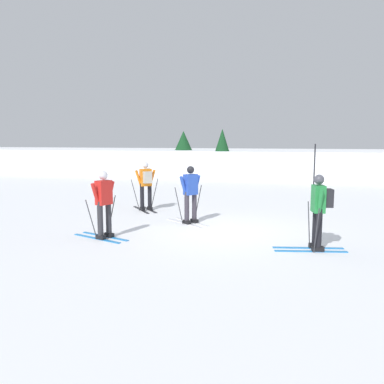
{
  "coord_description": "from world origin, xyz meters",
  "views": [
    {
      "loc": [
        1.94,
        -10.27,
        2.46
      ],
      "look_at": [
        -1.16,
        1.13,
        0.9
      ],
      "focal_mm": 36.85,
      "sensor_mm": 36.0,
      "label": 1
    }
  ],
  "objects": [
    {
      "name": "ground_plane",
      "position": [
        0.0,
        0.0,
        0.0
      ],
      "size": [
        120.0,
        120.0,
        0.0
      ],
      "primitive_type": "plane",
      "color": "white"
    },
    {
      "name": "far_snow_ridge",
      "position": [
        0.0,
        19.21,
        0.87
      ],
      "size": [
        80.0,
        9.77,
        1.74
      ],
      "primitive_type": "cube",
      "color": "white",
      "rests_on": "ground"
    },
    {
      "name": "skier_blue",
      "position": [
        -1.11,
        0.77,
        0.92
      ],
      "size": [
        1.5,
        1.26,
        1.71
      ],
      "color": "silver",
      "rests_on": "ground"
    },
    {
      "name": "skier_orange",
      "position": [
        -3.19,
        2.47,
        0.96
      ],
      "size": [
        1.31,
        1.46,
        1.71
      ],
      "color": "black",
      "rests_on": "ground"
    },
    {
      "name": "skier_red",
      "position": [
        -2.71,
        -1.52,
        0.92
      ],
      "size": [
        1.63,
        0.95,
        1.71
      ],
      "color": "#237AC6",
      "rests_on": "ground"
    },
    {
      "name": "skier_green",
      "position": [
        2.4,
        -1.22,
        0.96
      ],
      "size": [
        1.64,
        0.99,
        1.71
      ],
      "color": "#237AC6",
      "rests_on": "ground"
    },
    {
      "name": "trail_marker_pole",
      "position": [
        2.58,
        7.41,
        1.15
      ],
      "size": [
        0.06,
        0.06,
        2.3
      ],
      "primitive_type": "cylinder",
      "color": "black",
      "rests_on": "ground"
    },
    {
      "name": "conifer_far_left",
      "position": [
        -6.18,
        17.24,
        1.91
      ],
      "size": [
        2.17,
        2.17,
        3.12
      ],
      "color": "#513823",
      "rests_on": "ground"
    },
    {
      "name": "conifer_far_right",
      "position": [
        -2.92,
        15.11,
        2.02
      ],
      "size": [
        1.46,
        1.46,
        3.19
      ],
      "color": "#513823",
      "rests_on": "ground"
    }
  ]
}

